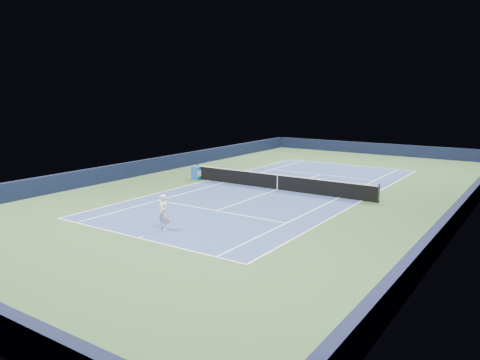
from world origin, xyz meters
The scene contains 19 objects.
ground centered at (0.00, 0.00, 0.00)m, with size 40.00×40.00×0.00m, color #2E4C29.
wall_far centered at (0.00, 19.82, 0.55)m, with size 22.00×0.35×1.10m, color black.
wall_right centered at (10.82, 0.00, 0.55)m, with size 0.35×40.00×1.10m, color black.
wall_left centered at (-10.82, 0.00, 0.55)m, with size 0.35×40.00×1.10m, color #101732.
court_surface centered at (0.00, 0.00, 0.00)m, with size 10.97×23.77×0.01m, color navy.
baseline_far centered at (0.00, 11.88, 0.01)m, with size 10.97×0.08×0.00m, color white.
baseline_near centered at (0.00, -11.88, 0.01)m, with size 10.97×0.08×0.00m, color white.
sideline_doubles_right centered at (5.49, 0.00, 0.01)m, with size 0.08×23.77×0.00m, color white.
sideline_doubles_left centered at (-5.49, 0.00, 0.01)m, with size 0.08×23.77×0.00m, color white.
sideline_singles_right centered at (4.12, 0.00, 0.01)m, with size 0.08×23.77×0.00m, color white.
sideline_singles_left centered at (-4.12, 0.00, 0.01)m, with size 0.08×23.77×0.00m, color white.
service_line_far centered at (0.00, 6.40, 0.01)m, with size 8.23×0.08×0.00m, color white.
service_line_near centered at (0.00, -6.40, 0.01)m, with size 8.23×0.08×0.00m, color white.
center_service_line centered at (0.00, 0.00, 0.01)m, with size 0.08×12.80×0.00m, color white.
center_mark_far centered at (0.00, 11.73, 0.01)m, with size 0.08×0.30×0.00m, color white.
center_mark_near centered at (0.00, -11.73, 0.01)m, with size 0.08×0.30×0.00m, color white.
tennis_net centered at (0.00, 0.00, 0.50)m, with size 12.90×0.10×1.07m.
sponsor_cube centered at (-6.40, -0.19, 0.45)m, with size 0.61×0.56×0.91m.
tennis_player centered at (0.03, -10.37, 0.80)m, with size 0.77×1.25×2.47m.
Camera 1 is at (14.14, -25.12, 6.11)m, focal length 35.00 mm.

